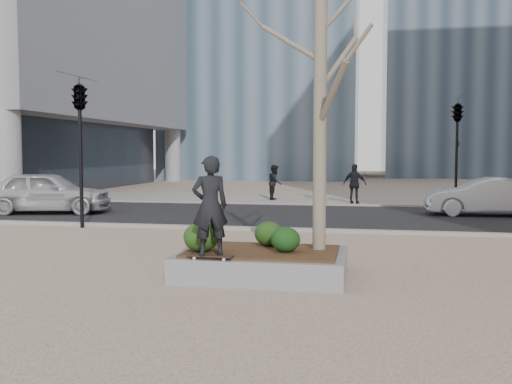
% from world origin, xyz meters
% --- Properties ---
extents(ground, '(120.00, 120.00, 0.00)m').
position_xyz_m(ground, '(0.00, 0.00, 0.00)').
color(ground, tan).
rests_on(ground, ground).
extents(street, '(60.00, 8.00, 0.02)m').
position_xyz_m(street, '(0.00, 10.00, 0.01)').
color(street, black).
rests_on(street, ground).
extents(far_sidewalk, '(60.00, 6.00, 0.02)m').
position_xyz_m(far_sidewalk, '(0.00, 17.00, 0.01)').
color(far_sidewalk, gray).
rests_on(far_sidewalk, ground).
extents(planter, '(3.00, 2.00, 0.45)m').
position_xyz_m(planter, '(1.00, 0.00, 0.23)').
color(planter, gray).
rests_on(planter, ground).
extents(planter_mulch, '(2.70, 1.70, 0.04)m').
position_xyz_m(planter_mulch, '(1.00, 0.00, 0.47)').
color(planter_mulch, '#382314').
rests_on(planter_mulch, planter).
extents(sycamore_tree, '(2.80, 2.80, 6.60)m').
position_xyz_m(sycamore_tree, '(2.00, 0.30, 3.79)').
color(sycamore_tree, gray).
rests_on(sycamore_tree, planter_mulch).
extents(shrub_left, '(0.63, 0.63, 0.54)m').
position_xyz_m(shrub_left, '(-0.03, -0.39, 0.76)').
color(shrub_left, '#153711').
rests_on(shrub_left, planter_mulch).
extents(shrub_middle, '(0.54, 0.54, 0.46)m').
position_xyz_m(shrub_middle, '(1.04, 0.49, 0.72)').
color(shrub_middle, '#183812').
rests_on(shrub_middle, planter_mulch).
extents(shrub_right, '(0.53, 0.53, 0.45)m').
position_xyz_m(shrub_right, '(1.44, -0.12, 0.71)').
color(shrub_right, '#113510').
rests_on(shrub_right, planter_mulch).
extents(skateboard, '(0.79, 0.23, 0.08)m').
position_xyz_m(skateboard, '(0.26, -0.86, 0.49)').
color(skateboard, black).
rests_on(skateboard, planter).
extents(skateboarder, '(0.73, 0.63, 1.68)m').
position_xyz_m(skateboarder, '(0.26, -0.86, 1.36)').
color(skateboarder, black).
rests_on(skateboarder, skateboard).
extents(police_car, '(4.84, 2.77, 1.55)m').
position_xyz_m(police_car, '(-8.68, 8.98, 0.80)').
color(police_car, '#B9B9BD').
rests_on(police_car, street).
extents(car_silver, '(4.08, 1.44, 1.34)m').
position_xyz_m(car_silver, '(6.99, 11.24, 0.69)').
color(car_silver, '#AFB4B8').
rests_on(car_silver, street).
extents(pedestrian_a, '(0.65, 0.82, 1.64)m').
position_xyz_m(pedestrian_a, '(-1.37, 16.43, 0.84)').
color(pedestrian_a, black).
rests_on(pedestrian_a, far_sidewalk).
extents(pedestrian_b, '(1.04, 1.14, 1.54)m').
position_xyz_m(pedestrian_b, '(0.72, 16.88, 0.79)').
color(pedestrian_b, '#3F5B72').
rests_on(pedestrian_b, far_sidewalk).
extents(pedestrian_c, '(1.09, 0.66, 1.73)m').
position_xyz_m(pedestrian_c, '(2.37, 14.96, 0.89)').
color(pedestrian_c, black).
rests_on(pedestrian_c, far_sidewalk).
extents(traffic_light_near, '(0.60, 2.48, 4.50)m').
position_xyz_m(traffic_light_near, '(-5.50, 5.60, 2.25)').
color(traffic_light_near, black).
rests_on(traffic_light_near, ground).
extents(traffic_light_far, '(0.60, 2.48, 4.50)m').
position_xyz_m(traffic_light_far, '(6.50, 14.60, 2.25)').
color(traffic_light_far, black).
rests_on(traffic_light_far, ground).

